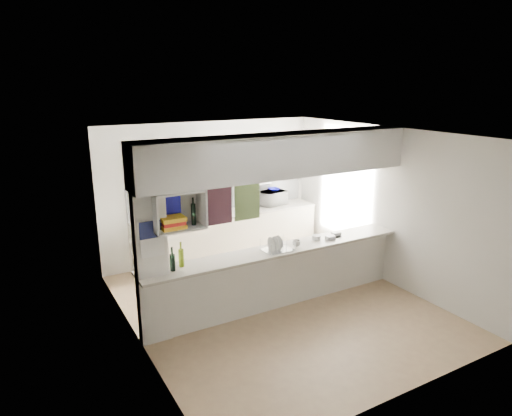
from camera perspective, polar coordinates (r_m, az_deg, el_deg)
floor at (r=7.10m, az=2.73°, el=-12.08°), size 4.80×4.80×0.00m
ceiling at (r=6.33m, az=3.03°, el=9.28°), size 4.80×4.80×0.00m
wall_back at (r=8.65m, az=-5.69°, el=2.13°), size 4.20×0.00×4.20m
wall_left at (r=5.80m, az=-14.97°, el=-5.03°), size 0.00×4.80×4.80m
wall_right at (r=7.89m, az=15.85°, el=0.32°), size 0.00×4.80×4.80m
servery_partition at (r=6.41m, az=1.61°, el=0.82°), size 4.20×0.50×2.60m
cubby_shelf at (r=5.77m, az=-9.98°, el=-0.57°), size 0.65×0.35×0.50m
kitchen_run at (r=8.60m, az=-3.92°, el=-1.17°), size 3.60×0.63×2.24m
microwave at (r=9.04m, az=2.10°, el=1.24°), size 0.57×0.44×0.29m
bowl at (r=9.03m, az=2.22°, el=2.34°), size 0.22×0.22×0.05m
dish_rack at (r=6.63m, az=2.69°, el=-4.58°), size 0.44×0.34×0.23m
cup at (r=6.78m, az=5.07°, el=-4.41°), size 0.15×0.15×0.10m
wine_bottles at (r=6.08m, az=-9.85°, el=-6.36°), size 0.22×0.15×0.34m
plastic_tubs at (r=7.23m, az=8.75°, el=-3.54°), size 0.53×0.22×0.07m
utensil_jar at (r=8.22m, az=-9.92°, el=-0.96°), size 0.10×0.10×0.14m
knife_block at (r=8.46m, az=-6.04°, el=-0.20°), size 0.10×0.08×0.18m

